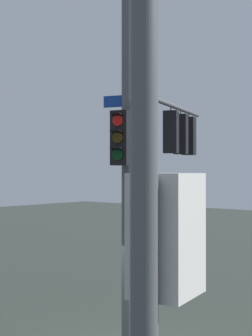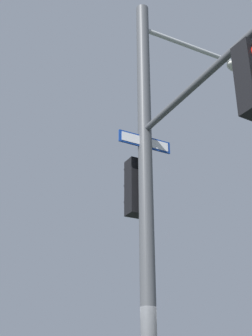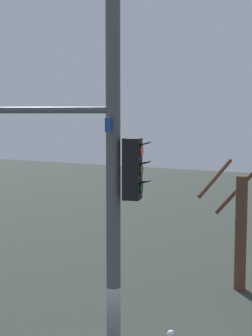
# 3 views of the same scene
# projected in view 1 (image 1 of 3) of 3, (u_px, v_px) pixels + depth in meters

# --- Properties ---
(main_signal_pole_assembly) EXTENTS (6.26, 3.35, 8.83)m
(main_signal_pole_assembly) POSITION_uv_depth(u_px,v_px,m) (144.00, 132.00, 11.68)
(main_signal_pole_assembly) COLOR #4C4F54
(main_signal_pole_assembly) RESTS_ON ground
(secondary_pole_assembly) EXTENTS (0.85, 0.57, 7.69)m
(secondary_pole_assembly) POSITION_uv_depth(u_px,v_px,m) (155.00, 214.00, 4.08)
(secondary_pole_assembly) COLOR #4C4F54
(secondary_pole_assembly) RESTS_ON ground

